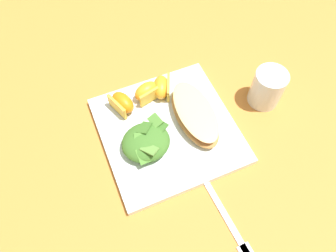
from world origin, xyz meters
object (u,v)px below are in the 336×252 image
object	(u,v)px
white_plate	(168,130)
orange_wedge_middle	(147,92)
green_salad_pile	(146,142)
cheesy_pizza_bread	(196,116)
metal_fork	(230,223)
drinking_clear_cup	(267,88)
orange_wedge_front	(162,87)
orange_wedge_rear	(122,103)

from	to	relation	value
white_plate	orange_wedge_middle	world-z (taller)	orange_wedge_middle
white_plate	green_salad_pile	size ratio (longest dim) A/B	2.64
cheesy_pizza_bread	metal_fork	size ratio (longest dim) A/B	0.90
cheesy_pizza_bread	drinking_clear_cup	xyz separation A→B (m)	(-0.17, 0.00, 0.01)
green_salad_pile	white_plate	bearing A→B (deg)	-158.49
green_salad_pile	orange_wedge_middle	world-z (taller)	green_salad_pile
metal_fork	drinking_clear_cup	world-z (taller)	drinking_clear_cup
orange_wedge_front	orange_wedge_rear	xyz separation A→B (m)	(0.10, 0.01, 0.00)
drinking_clear_cup	cheesy_pizza_bread	bearing A→B (deg)	-0.17
white_plate	drinking_clear_cup	distance (m)	0.24
white_plate	cheesy_pizza_bread	distance (m)	0.07
orange_wedge_rear	drinking_clear_cup	distance (m)	0.32
orange_wedge_rear	green_salad_pile	bearing A→B (deg)	97.10
green_salad_pile	drinking_clear_cup	world-z (taller)	drinking_clear_cup
orange_wedge_middle	orange_wedge_rear	distance (m)	0.06
white_plate	metal_fork	size ratio (longest dim) A/B	1.48
metal_fork	drinking_clear_cup	size ratio (longest dim) A/B	2.14
green_salad_pile	metal_fork	bearing A→B (deg)	113.38
orange_wedge_front	drinking_clear_cup	distance (m)	0.23
white_plate	green_salad_pile	distance (m)	0.07
white_plate	orange_wedge_middle	distance (m)	0.10
metal_fork	orange_wedge_front	bearing A→B (deg)	-88.96
orange_wedge_rear	metal_fork	xyz separation A→B (m)	(-0.10, 0.31, -0.03)
orange_wedge_front	orange_wedge_rear	world-z (taller)	same
green_salad_pile	orange_wedge_rear	distance (m)	0.11
orange_wedge_middle	orange_wedge_front	bearing A→B (deg)	177.44
orange_wedge_middle	metal_fork	bearing A→B (deg)	97.21
cheesy_pizza_bread	orange_wedge_rear	xyz separation A→B (m)	(0.13, -0.09, 0.00)
white_plate	orange_wedge_front	bearing A→B (deg)	-104.74
orange_wedge_middle	green_salad_pile	bearing A→B (deg)	67.85
orange_wedge_rear	metal_fork	bearing A→B (deg)	107.99
white_plate	green_salad_pile	bearing A→B (deg)	21.51
cheesy_pizza_bread	orange_wedge_front	xyz separation A→B (m)	(0.04, -0.10, 0.00)
drinking_clear_cup	orange_wedge_rear	bearing A→B (deg)	-16.60
orange_wedge_rear	metal_fork	distance (m)	0.33
orange_wedge_rear	drinking_clear_cup	size ratio (longest dim) A/B	0.78
green_salad_pile	orange_wedge_rear	bearing A→B (deg)	-82.90
cheesy_pizza_bread	metal_fork	xyz separation A→B (m)	(0.03, 0.22, -0.03)
green_salad_pile	drinking_clear_cup	bearing A→B (deg)	-176.53
orange_wedge_rear	metal_fork	size ratio (longest dim) A/B	0.36
white_plate	orange_wedge_rear	world-z (taller)	orange_wedge_rear
white_plate	green_salad_pile	world-z (taller)	green_salad_pile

